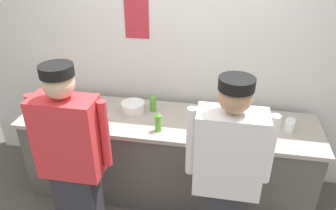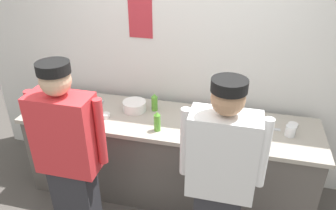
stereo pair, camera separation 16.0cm
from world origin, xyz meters
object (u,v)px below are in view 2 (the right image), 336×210
Objects in this scene: chefs_knife at (262,127)px; squeeze_bottle_primary at (157,121)px; plate_stack_front at (134,106)px; chef_center at (220,180)px; sheet_tray at (76,106)px; ramekin_red_sauce at (106,115)px; mixing_bowl_steel at (225,122)px; ramekin_orange_sauce at (293,125)px; chef_near_left at (69,157)px; squeeze_bottle_secondary at (154,102)px; deli_cup at (290,131)px.

squeeze_bottle_primary is at bearing -164.06° from chefs_knife.
chef_center is at bearing -41.85° from plate_stack_front.
ramekin_red_sauce is at bearing -18.44° from sheet_tray.
mixing_bowl_steel is 0.62m from ramekin_orange_sauce.
chef_near_left reaches higher than squeeze_bottle_primary.
mixing_bowl_steel is at bearing 92.48° from chef_center.
plate_stack_front is 2.60× the size of ramekin_orange_sauce.
plate_stack_front is at bearing 136.98° from squeeze_bottle_primary.
chef_center is 1.32m from ramekin_red_sauce.
ramekin_orange_sauce is 0.32× the size of chefs_knife.
chef_near_left reaches higher than ramekin_red_sauce.
squeeze_bottle_secondary is at bearing 31.32° from ramekin_red_sauce.
ramekin_red_sauce is at bearing -176.59° from deli_cup.
chef_near_left is at bearing -145.50° from mixing_bowl_steel.
plate_stack_front is at bearing 174.31° from mixing_bowl_steel.
chef_center is at bearing -122.80° from ramekin_orange_sauce.
chef_near_left is 1.17m from chef_center.
plate_stack_front is at bearing 178.40° from chefs_knife.
chef_center is at bearing 1.78° from chef_near_left.
mixing_bowl_steel is at bearing -11.34° from squeeze_bottle_secondary.
squeeze_bottle_primary reaches higher than squeeze_bottle_secondary.
sheet_tray is at bearing 179.24° from deli_cup.
plate_stack_front is (0.24, 0.87, 0.02)m from chef_near_left.
deli_cup is (-0.04, -0.15, 0.03)m from ramekin_orange_sauce.
mixing_bowl_steel is at bearing -0.66° from sheet_tray.
chef_near_left reaches higher than deli_cup.
mixing_bowl_steel is 3.91× the size of ramekin_orange_sauce.
ramekin_red_sauce is at bearing 88.79° from chef_near_left.
plate_stack_front is 1.47m from deli_cup.
plate_stack_front is 2.76× the size of ramekin_red_sauce.
chef_near_left is at bearing -91.21° from ramekin_red_sauce.
mixing_bowl_steel is at bearing -170.47° from chefs_knife.
deli_cup is (2.07, -0.03, 0.04)m from sheet_tray.
ramekin_orange_sauce is (1.31, -0.00, -0.07)m from squeeze_bottle_secondary.
sheet_tray is 0.40m from ramekin_red_sauce.
chef_near_left is 1.69m from chefs_knife.
deli_cup is at bearing 9.67° from squeeze_bottle_primary.
mixing_bowl_steel is 3.58× the size of deli_cup.
squeeze_bottle_secondary is at bearing 8.86° from sheet_tray.
mixing_bowl_steel is (-0.03, 0.75, 0.04)m from chef_center.
ramekin_red_sauce is at bearing -173.48° from chefs_knife.
squeeze_bottle_primary reaches higher than deli_cup.
squeeze_bottle_secondary is 2.03× the size of ramekin_orange_sauce.
chef_center is at bearing -50.16° from squeeze_bottle_secondary.
sheet_tray is (-0.37, 0.80, -0.01)m from chef_near_left.
chef_near_left is 0.67m from ramekin_red_sauce.
squeeze_bottle_secondary is 1.28m from deli_cup.
ramekin_orange_sauce is at bearing 75.70° from deli_cup.
ramekin_orange_sauce is 0.28m from chefs_knife.
squeeze_bottle_secondary reaches higher than chefs_knife.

